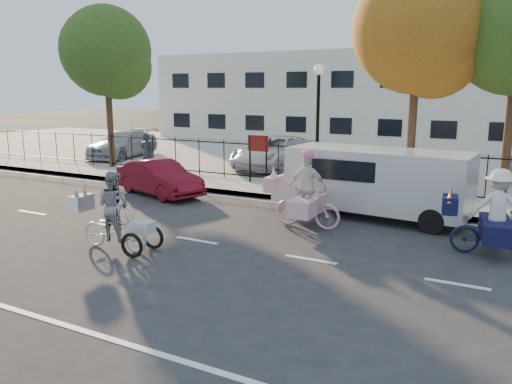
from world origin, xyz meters
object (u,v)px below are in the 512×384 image
Objects in this scene: lamppost at (318,105)px; red_sedan at (159,178)px; zebra_trike at (114,220)px; bull_bike at (495,221)px; unicorn_bike at (306,199)px; lot_car_a at (123,144)px; white_van at (374,180)px; lot_car_c at (295,156)px; lot_car_b at (276,152)px; pedestrian at (147,153)px.

lamppost reaches higher than red_sedan.
bull_bike is at bearing -69.87° from zebra_trike.
unicorn_bike is 0.45× the size of lot_car_a.
bull_bike is at bearing -27.93° from white_van.
white_van is 1.21× the size of lot_car_a.
unicorn_bike is at bearing -117.98° from white_van.
zebra_trike is 1.00× the size of bull_bike.
lot_car_c is at bearing 37.95° from bull_bike.
bull_bike is 0.58× the size of red_sedan.
white_van is at bearing -41.66° from lot_car_b.
zebra_trike is at bearing 106.73° from bull_bike.
white_van is (-3.29, 2.14, 0.30)m from bull_bike.
unicorn_bike is 9.21m from lot_car_b.
zebra_trike reaches higher than lot_car_b.
white_van is at bearing 162.42° from pedestrian.
white_van is at bearing -29.70° from lot_car_a.
bull_bike is at bearing -32.07° from lot_car_a.
bull_bike is at bearing -37.59° from lamppost.
lot_car_a is at bearing 36.85° from zebra_trike.
zebra_trike is at bearing -102.28° from lamppost.
red_sedan is 2.21× the size of pedestrian.
bull_bike is 11.41m from lot_car_c.
lot_car_c is at bearing -3.62° from red_sedan.
pedestrian is 0.32× the size of lot_car_b.
lot_car_b reaches higher than lot_car_c.
white_van is (4.49, 5.76, 0.38)m from zebra_trike.
lot_car_c is at bearing -151.84° from pedestrian.
lot_car_a is (-11.97, 3.18, -2.28)m from lamppost.
lot_car_b is (8.68, 0.31, 0.04)m from lot_car_a.
bull_bike is 0.38× the size of white_van.
bull_bike is 12.31m from lot_car_b.
pedestrian is 0.42× the size of lot_car_c.
zebra_trike is 11.81m from lot_car_b.
bull_bike is at bearing -37.89° from lot_car_b.
lot_car_b reaches higher than lot_car_a.
lamppost is 2.01× the size of bull_bike.
lamppost is 8.76m from zebra_trike.
red_sedan is at bearing 23.98° from zebra_trike.
lamppost is 0.84× the size of lot_car_b.
bull_bike reaches higher than pedestrian.
lot_car_a is at bearing 59.79° from unicorn_bike.
bull_bike is 0.55× the size of lot_car_c.
unicorn_bike is 0.54× the size of lot_car_c.
bull_bike reaches higher than lot_car_c.
white_van is 1.44× the size of lot_car_c.
lot_car_a reaches higher than lot_car_c.
pedestrian is at bearing -136.26° from lot_car_b.
zebra_trike is 8.58m from bull_bike.
lamppost is 0.92× the size of lot_car_a.
lot_car_a is at bearing 67.57° from red_sedan.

